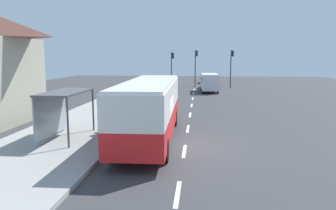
{
  "coord_description": "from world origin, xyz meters",
  "views": [
    {
      "loc": [
        0.91,
        -16.42,
        4.5
      ],
      "look_at": [
        -1.0,
        3.95,
        1.5
      ],
      "focal_mm": 35.55,
      "sensor_mm": 36.0,
      "label": 1
    }
  ],
  "objects_px": {
    "white_van": "(209,81)",
    "traffic_light_far_side": "(172,64)",
    "traffic_light_median": "(196,63)",
    "recycling_bin_yellow": "(114,121)",
    "traffic_light_near_side": "(232,63)",
    "sedan_near": "(207,78)",
    "sedan_far": "(209,83)",
    "bus_shelter": "(60,102)",
    "recycling_bin_orange": "(110,123)",
    "bus": "(150,107)",
    "recycling_bin_red": "(107,126)"
  },
  "relations": [
    {
      "from": "white_van",
      "to": "traffic_light_far_side",
      "type": "height_order",
      "value": "traffic_light_far_side"
    },
    {
      "from": "white_van",
      "to": "traffic_light_median",
      "type": "distance_m",
      "value": 8.2
    },
    {
      "from": "recycling_bin_yellow",
      "to": "traffic_light_near_side",
      "type": "xyz_separation_m",
      "value": [
        9.7,
        29.2,
        2.9
      ]
    },
    {
      "from": "sedan_near",
      "to": "traffic_light_far_side",
      "type": "height_order",
      "value": "traffic_light_far_side"
    },
    {
      "from": "traffic_light_near_side",
      "to": "traffic_light_median",
      "type": "relative_size",
      "value": 0.99
    },
    {
      "from": "sedan_near",
      "to": "sedan_far",
      "type": "distance_m",
      "value": 8.77
    },
    {
      "from": "traffic_light_near_side",
      "to": "bus_shelter",
      "type": "height_order",
      "value": "traffic_light_near_side"
    },
    {
      "from": "sedan_near",
      "to": "sedan_far",
      "type": "xyz_separation_m",
      "value": [
        0.0,
        -8.77,
        0.0
      ]
    },
    {
      "from": "sedan_near",
      "to": "recycling_bin_yellow",
      "type": "bearing_deg",
      "value": -99.9
    },
    {
      "from": "recycling_bin_orange",
      "to": "traffic_light_near_side",
      "type": "xyz_separation_m",
      "value": [
        9.7,
        29.9,
        2.9
      ]
    },
    {
      "from": "bus",
      "to": "traffic_light_near_side",
      "type": "distance_m",
      "value": 31.96
    },
    {
      "from": "traffic_light_near_side",
      "to": "traffic_light_median",
      "type": "xyz_separation_m",
      "value": [
        -5.1,
        1.6,
        0.03
      ]
    },
    {
      "from": "bus",
      "to": "recycling_bin_yellow",
      "type": "xyz_separation_m",
      "value": [
        -2.49,
        1.89,
        -1.19
      ]
    },
    {
      "from": "white_van",
      "to": "traffic_light_near_side",
      "type": "relative_size",
      "value": 0.98
    },
    {
      "from": "white_van",
      "to": "traffic_light_far_side",
      "type": "xyz_separation_m",
      "value": [
        -5.3,
        6.88,
        2.03
      ]
    },
    {
      "from": "sedan_far",
      "to": "traffic_light_far_side",
      "type": "relative_size",
      "value": 0.88
    },
    {
      "from": "sedan_near",
      "to": "recycling_bin_yellow",
      "type": "distance_m",
      "value": 37.8
    },
    {
      "from": "white_van",
      "to": "traffic_light_median",
      "type": "height_order",
      "value": "traffic_light_median"
    },
    {
      "from": "bus",
      "to": "sedan_near",
      "type": "xyz_separation_m",
      "value": [
        4.01,
        39.13,
        -1.05
      ]
    },
    {
      "from": "sedan_far",
      "to": "traffic_light_near_side",
      "type": "distance_m",
      "value": 4.29
    },
    {
      "from": "sedan_near",
      "to": "bus_shelter",
      "type": "height_order",
      "value": "bus_shelter"
    },
    {
      "from": "recycling_bin_yellow",
      "to": "traffic_light_far_side",
      "type": "relative_size",
      "value": 0.19
    },
    {
      "from": "traffic_light_near_side",
      "to": "bus_shelter",
      "type": "relative_size",
      "value": 1.35
    },
    {
      "from": "bus",
      "to": "recycling_bin_yellow",
      "type": "distance_m",
      "value": 3.34
    },
    {
      "from": "sedan_near",
      "to": "bus_shelter",
      "type": "xyz_separation_m",
      "value": [
        -8.72,
        -39.72,
        1.31
      ]
    },
    {
      "from": "sedan_far",
      "to": "recycling_bin_yellow",
      "type": "height_order",
      "value": "sedan_far"
    },
    {
      "from": "recycling_bin_orange",
      "to": "recycling_bin_yellow",
      "type": "height_order",
      "value": "same"
    },
    {
      "from": "sedan_near",
      "to": "bus_shelter",
      "type": "bearing_deg",
      "value": -102.38
    },
    {
      "from": "sedan_near",
      "to": "recycling_bin_orange",
      "type": "relative_size",
      "value": 4.7
    },
    {
      "from": "recycling_bin_orange",
      "to": "recycling_bin_yellow",
      "type": "xyz_separation_m",
      "value": [
        0.0,
        0.7,
        0.0
      ]
    },
    {
      "from": "white_van",
      "to": "bus_shelter",
      "type": "xyz_separation_m",
      "value": [
        -8.61,
        -25.6,
        0.75
      ]
    },
    {
      "from": "sedan_far",
      "to": "traffic_light_far_side",
      "type": "height_order",
      "value": "traffic_light_far_side"
    },
    {
      "from": "recycling_bin_orange",
      "to": "recycling_bin_yellow",
      "type": "bearing_deg",
      "value": 90.0
    },
    {
      "from": "white_van",
      "to": "bus",
      "type": "bearing_deg",
      "value": -98.89
    },
    {
      "from": "recycling_bin_yellow",
      "to": "traffic_light_near_side",
      "type": "relative_size",
      "value": 0.18
    },
    {
      "from": "recycling_bin_yellow",
      "to": "traffic_light_near_side",
      "type": "height_order",
      "value": "traffic_light_near_side"
    },
    {
      "from": "traffic_light_far_side",
      "to": "recycling_bin_yellow",
      "type": "bearing_deg",
      "value": -92.1
    },
    {
      "from": "sedan_near",
      "to": "sedan_far",
      "type": "relative_size",
      "value": 1.0
    },
    {
      "from": "recycling_bin_orange",
      "to": "traffic_light_median",
      "type": "relative_size",
      "value": 0.18
    },
    {
      "from": "white_van",
      "to": "sedan_near",
      "type": "distance_m",
      "value": 14.13
    },
    {
      "from": "recycling_bin_yellow",
      "to": "bus_shelter",
      "type": "xyz_separation_m",
      "value": [
        -2.21,
        -2.48,
        1.44
      ]
    },
    {
      "from": "recycling_bin_red",
      "to": "bus_shelter",
      "type": "xyz_separation_m",
      "value": [
        -2.21,
        -1.08,
        1.44
      ]
    },
    {
      "from": "recycling_bin_red",
      "to": "traffic_light_far_side",
      "type": "bearing_deg",
      "value": 88.0
    },
    {
      "from": "white_van",
      "to": "recycling_bin_red",
      "type": "bearing_deg",
      "value": -104.63
    },
    {
      "from": "traffic_light_far_side",
      "to": "sedan_near",
      "type": "bearing_deg",
      "value": 53.25
    },
    {
      "from": "white_van",
      "to": "sedan_far",
      "type": "relative_size",
      "value": 1.17
    },
    {
      "from": "bus",
      "to": "recycling_bin_yellow",
      "type": "height_order",
      "value": "bus"
    },
    {
      "from": "sedan_far",
      "to": "traffic_light_far_side",
      "type": "bearing_deg",
      "value": 164.17
    },
    {
      "from": "sedan_near",
      "to": "bus_shelter",
      "type": "distance_m",
      "value": 40.68
    },
    {
      "from": "sedan_near",
      "to": "traffic_light_median",
      "type": "xyz_separation_m",
      "value": [
        -1.91,
        -6.44,
        2.79
      ]
    }
  ]
}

